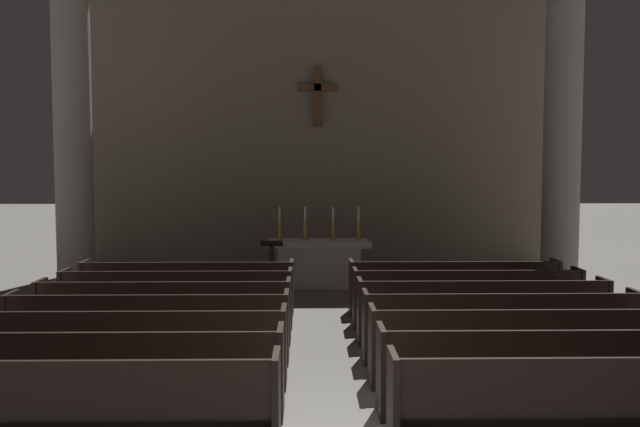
{
  "coord_description": "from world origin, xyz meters",
  "views": [
    {
      "loc": [
        -0.24,
        -5.98,
        2.63
      ],
      "look_at": [
        0.0,
        7.34,
        1.67
      ],
      "focal_mm": 38.08,
      "sensor_mm": 36.0,
      "label": 1
    }
  ],
  "objects": [
    {
      "name": "pew_right_row_4",
      "position": [
        2.34,
        2.9,
        0.48
      ],
      "size": [
        3.7,
        0.5,
        0.95
      ],
      "color": "black",
      "rests_on": "ground"
    },
    {
      "name": "pew_left_row_4",
      "position": [
        -2.34,
        2.9,
        0.48
      ],
      "size": [
        3.7,
        0.5,
        0.95
      ],
      "color": "black",
      "rests_on": "ground"
    },
    {
      "name": "altar",
      "position": [
        0.0,
        8.53,
        0.53
      ],
      "size": [
        2.2,
        0.9,
        1.01
      ],
      "color": "#BCB7AD",
      "rests_on": "ground"
    },
    {
      "name": "pew_left_row_5",
      "position": [
        -2.34,
        3.89,
        0.48
      ],
      "size": [
        3.7,
        0.5,
        0.95
      ],
      "color": "black",
      "rests_on": "ground"
    },
    {
      "name": "candlestick_outer_left",
      "position": [
        -0.85,
        8.53,
        1.24
      ],
      "size": [
        0.16,
        0.16,
        0.72
      ],
      "color": "#B79338",
      "rests_on": "altar"
    },
    {
      "name": "pew_right_row_1",
      "position": [
        2.34,
        -0.04,
        0.48
      ],
      "size": [
        3.7,
        0.5,
        0.95
      ],
      "color": "black",
      "rests_on": "ground"
    },
    {
      "name": "pew_left_row_2",
      "position": [
        -2.34,
        0.94,
        0.48
      ],
      "size": [
        3.7,
        0.5,
        0.95
      ],
      "color": "black",
      "rests_on": "ground"
    },
    {
      "name": "pew_right_row_7",
      "position": [
        2.34,
        5.85,
        0.48
      ],
      "size": [
        3.7,
        0.5,
        0.95
      ],
      "color": "black",
      "rests_on": "ground"
    },
    {
      "name": "pew_left_row_1",
      "position": [
        -2.34,
        -0.04,
        0.48
      ],
      "size": [
        3.7,
        0.5,
        0.95
      ],
      "color": "black",
      "rests_on": "ground"
    },
    {
      "name": "column_right_second",
      "position": [
        5.08,
        8.17,
        3.38
      ],
      "size": [
        1.15,
        1.15,
        6.94
      ],
      "color": "#9E998E",
      "rests_on": "ground"
    },
    {
      "name": "candlestick_inner_right",
      "position": [
        0.3,
        8.53,
        1.24
      ],
      "size": [
        0.16,
        0.16,
        0.72
      ],
      "color": "#B79338",
      "rests_on": "altar"
    },
    {
      "name": "candlestick_inner_left",
      "position": [
        -0.3,
        8.53,
        1.24
      ],
      "size": [
        0.16,
        0.16,
        0.72
      ],
      "color": "#B79338",
      "rests_on": "altar"
    },
    {
      "name": "pew_left_row_3",
      "position": [
        -2.34,
        1.92,
        0.48
      ],
      "size": [
        3.7,
        0.5,
        0.95
      ],
      "color": "black",
      "rests_on": "ground"
    },
    {
      "name": "lectern",
      "position": [
        -0.96,
        7.33,
        0.55
      ],
      "size": [
        0.44,
        0.36,
        1.15
      ],
      "color": "black",
      "rests_on": "ground"
    },
    {
      "name": "pew_right_row_2",
      "position": [
        2.34,
        0.94,
        0.48
      ],
      "size": [
        3.7,
        0.5,
        0.95
      ],
      "color": "black",
      "rests_on": "ground"
    },
    {
      "name": "pew_right_row_5",
      "position": [
        2.34,
        3.89,
        0.48
      ],
      "size": [
        3.7,
        0.5,
        0.95
      ],
      "color": "black",
      "rests_on": "ground"
    },
    {
      "name": "pew_left_row_7",
      "position": [
        -2.34,
        5.85,
        0.48
      ],
      "size": [
        3.7,
        0.5,
        0.95
      ],
      "color": "black",
      "rests_on": "ground"
    },
    {
      "name": "pew_right_row_6",
      "position": [
        2.34,
        4.87,
        0.48
      ],
      "size": [
        3.7,
        0.5,
        0.95
      ],
      "color": "black",
      "rests_on": "ground"
    },
    {
      "name": "apse_with_cross",
      "position": [
        0.0,
        10.9,
        3.9
      ],
      "size": [
        11.39,
        0.42,
        7.8
      ],
      "color": "gray",
      "rests_on": "ground"
    },
    {
      "name": "pew_right_row_3",
      "position": [
        2.34,
        1.92,
        0.48
      ],
      "size": [
        3.7,
        0.5,
        0.95
      ],
      "color": "black",
      "rests_on": "ground"
    },
    {
      "name": "candlestick_outer_right",
      "position": [
        0.85,
        8.53,
        1.24
      ],
      "size": [
        0.16,
        0.16,
        0.72
      ],
      "color": "#B79338",
      "rests_on": "altar"
    },
    {
      "name": "column_left_second",
      "position": [
        -5.08,
        8.17,
        3.38
      ],
      "size": [
        1.15,
        1.15,
        6.94
      ],
      "color": "#9E998E",
      "rests_on": "ground"
    },
    {
      "name": "pew_left_row_6",
      "position": [
        -2.34,
        4.87,
        0.48
      ],
      "size": [
        3.7,
        0.5,
        0.95
      ],
      "color": "black",
      "rests_on": "ground"
    }
  ]
}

